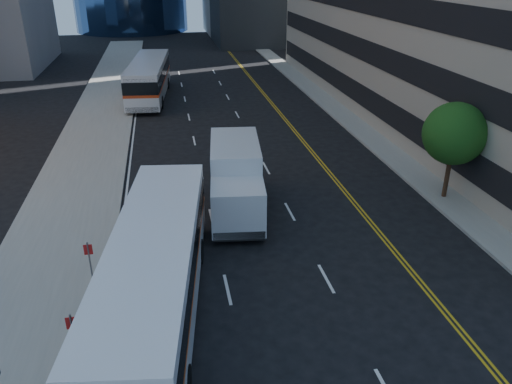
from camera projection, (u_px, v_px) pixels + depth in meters
ground at (330, 311)px, 18.17m from camera, size 160.00×160.00×0.00m
sidewalk_west at (99, 124)px, 38.70m from camera, size 5.00×90.00×0.15m
sidewalk_east at (339, 112)px, 41.93m from camera, size 2.00×90.00×0.15m
street_tree at (455, 134)px, 25.27m from camera, size 3.20×3.20×5.10m
bus_front at (155, 273)px, 17.24m from camera, size 4.48×12.98×3.28m
bus_rear at (149, 78)px, 45.86m from camera, size 4.07×13.37×3.40m
box_truck at (236, 179)px, 24.76m from camera, size 3.19×7.27×3.37m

